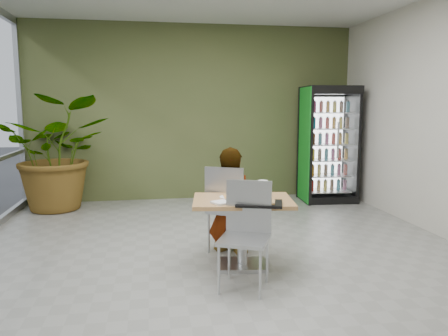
{
  "coord_description": "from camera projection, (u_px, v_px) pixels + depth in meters",
  "views": [
    {
      "loc": [
        -0.78,
        -4.58,
        1.73
      ],
      "look_at": [
        0.07,
        0.45,
        1.0
      ],
      "focal_mm": 35.0,
      "sensor_mm": 36.0,
      "label": 1
    }
  ],
  "objects": [
    {
      "name": "dining_table",
      "position": [
        243.0,
        218.0,
        4.66
      ],
      "size": [
        1.13,
        0.87,
        0.75
      ],
      "rotation": [
        0.0,
        0.0,
        -0.14
      ],
      "color": "#B2824C",
      "rests_on": "ground"
    },
    {
      "name": "chair_near",
      "position": [
        246.0,
        225.0,
        4.19
      ],
      "size": [
        0.6,
        0.6,
        1.01
      ],
      "rotation": [
        0.0,
        0.0,
        -0.42
      ],
      "color": "#A6A9AB",
      "rests_on": "ground"
    },
    {
      "name": "ground",
      "position": [
        225.0,
        263.0,
        4.85
      ],
      "size": [
        7.0,
        7.0,
        0.0
      ],
      "primitive_type": "plane",
      "color": "gray",
      "rests_on": "ground"
    },
    {
      "name": "potted_plant",
      "position": [
        58.0,
        153.0,
        7.25
      ],
      "size": [
        1.73,
        1.5,
        1.91
      ],
      "primitive_type": "imported",
      "rotation": [
        0.0,
        0.0,
        0.01
      ],
      "color": "#2B6126",
      "rests_on": "ground"
    },
    {
      "name": "room_envelope",
      "position": [
        225.0,
        118.0,
        4.62
      ],
      "size": [
        6.0,
        7.0,
        3.2
      ],
      "primitive_type": null,
      "color": "beige",
      "rests_on": "ground"
    },
    {
      "name": "seated_woman",
      "position": [
        230.0,
        212.0,
        5.19
      ],
      "size": [
        0.68,
        0.59,
        1.55
      ],
      "primitive_type": "imported",
      "rotation": [
        0.0,
        0.0,
        2.67
      ],
      "color": "black",
      "rests_on": "ground"
    },
    {
      "name": "beverage_fridge",
      "position": [
        329.0,
        144.0,
        7.9
      ],
      "size": [
        1.0,
        0.79,
        2.07
      ],
      "rotation": [
        0.0,
        0.0,
        -0.07
      ],
      "color": "black",
      "rests_on": "ground"
    },
    {
      "name": "chair_far",
      "position": [
        227.0,
        202.0,
        5.12
      ],
      "size": [
        0.62,
        0.62,
        1.04
      ],
      "rotation": [
        0.0,
        0.0,
        2.67
      ],
      "color": "#A6A9AB",
      "rests_on": "ground"
    },
    {
      "name": "pizza_plate",
      "position": [
        230.0,
        196.0,
        4.69
      ],
      "size": [
        0.32,
        0.27,
        0.03
      ],
      "color": "white",
      "rests_on": "dining_table"
    },
    {
      "name": "cafeteria_tray",
      "position": [
        259.0,
        203.0,
        4.35
      ],
      "size": [
        0.53,
        0.45,
        0.03
      ],
      "primitive_type": "cube",
      "rotation": [
        0.0,
        0.0,
        -0.29
      ],
      "color": "black",
      "rests_on": "dining_table"
    },
    {
      "name": "soda_cup",
      "position": [
        263.0,
        189.0,
        4.69
      ],
      "size": [
        0.11,
        0.11,
        0.19
      ],
      "color": "white",
      "rests_on": "dining_table"
    },
    {
      "name": "napkin_stack",
      "position": [
        221.0,
        202.0,
        4.41
      ],
      "size": [
        0.22,
        0.22,
        0.02
      ],
      "primitive_type": "cube",
      "rotation": [
        0.0,
        0.0,
        0.44
      ],
      "color": "white",
      "rests_on": "dining_table"
    }
  ]
}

